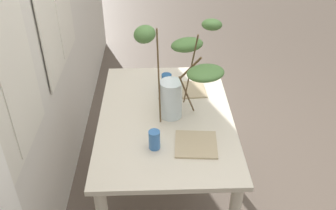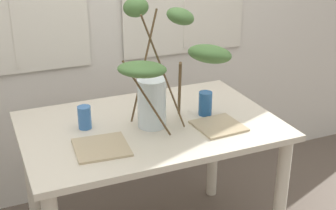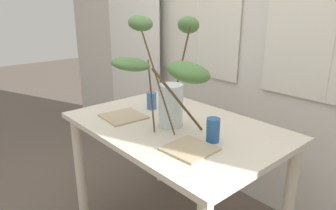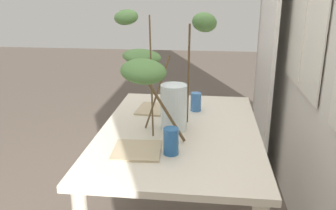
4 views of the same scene
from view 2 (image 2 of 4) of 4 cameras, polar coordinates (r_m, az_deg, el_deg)
name	(u,v)px [view 2 (image 2 of 4)]	position (r m, az deg, el deg)	size (l,w,h in m)	color
dining_table	(150,145)	(2.38, -2.19, -4.91)	(1.25, 0.83, 0.78)	beige
vase_with_branches	(164,73)	(2.15, -0.51, 3.98)	(0.64, 0.55, 0.63)	silver
drinking_glass_blue_left	(85,117)	(2.28, -10.14, -1.50)	(0.06, 0.06, 0.11)	#386BAD
drinking_glass_blue_right	(205,103)	(2.40, 4.57, 0.19)	(0.07, 0.07, 0.12)	#235693
plate_square_left	(101,147)	(2.10, -8.13, -5.13)	(0.24, 0.24, 0.01)	tan
plate_square_right	(218,126)	(2.29, 6.18, -2.54)	(0.22, 0.22, 0.01)	tan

